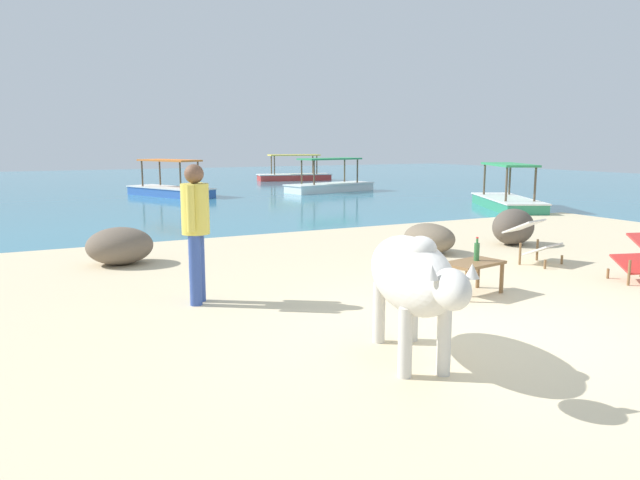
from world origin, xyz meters
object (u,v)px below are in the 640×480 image
low_bench_table (473,267)px  boat_blue (170,188)px  bottle (477,251)px  boat_white (330,184)px  deck_chair_near (533,239)px  boat_green (507,199)px  cow (412,276)px  person_standing (196,223)px  boat_red (294,175)px

low_bench_table → boat_blue: boat_blue is taller
bottle → boat_white: boat_white is taller
bottle → low_bench_table: bearing=-154.3°
deck_chair_near → boat_green: 8.25m
cow → boat_white: bearing=172.9°
low_bench_table → boat_white: bearing=57.3°
cow → low_bench_table: (2.00, 1.51, -0.39)m
person_standing → boat_red: size_ratio=0.42×
deck_chair_near → person_standing: (-5.29, 0.03, 0.56)m
bottle → person_standing: bearing=161.1°
bottle → boat_white: bearing=68.8°
boat_green → deck_chair_near: bearing=165.3°
boat_blue → bottle: bearing=156.1°
person_standing → boat_blue: person_standing is taller
bottle → deck_chair_near: bottle is taller
cow → boat_red: size_ratio=0.52×
low_bench_table → boat_green: (7.61, 7.30, -0.10)m
cow → person_standing: bearing=-138.3°
cow → boat_white: size_ratio=0.52×
boat_green → boat_white: (-1.70, 7.72, 0.00)m
low_bench_table → bottle: 0.21m
bottle → boat_green: boat_green is taller
boat_white → bottle: bearing=-123.1°
bottle → boat_green: bearing=44.0°
bottle → boat_blue: 15.82m
boat_red → cow: bearing=78.9°
cow → boat_blue: size_ratio=0.52×
cow → bottle: (2.08, 1.55, -0.21)m
boat_red → bottle: bearing=82.2°
boat_white → person_standing: bearing=-134.9°
cow → boat_green: bearing=151.0°
person_standing → boat_green: person_standing is taller
cow → boat_white: boat_white is taller
bottle → cow: bearing=-143.3°
boat_red → boat_white: same height
boat_blue → boat_red: bearing=-75.6°
boat_blue → boat_red: size_ratio=1.00×
deck_chair_near → cow: bearing=-72.5°
cow → bottle: cow is taller
low_bench_table → boat_white: 16.14m
deck_chair_near → boat_white: (3.75, 13.91, -0.13)m
person_standing → boat_green: (10.75, 6.16, -0.70)m
boat_green → boat_blue: bearing=68.6°
deck_chair_near → boat_white: boat_white is taller
cow → boat_blue: bearing=-167.9°
bottle → boat_blue: boat_blue is taller
boat_green → boat_white: 7.91m
cow → person_standing: size_ratio=1.23×
deck_chair_near → person_standing: bearing=-105.1°
cow → boat_blue: boat_blue is taller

